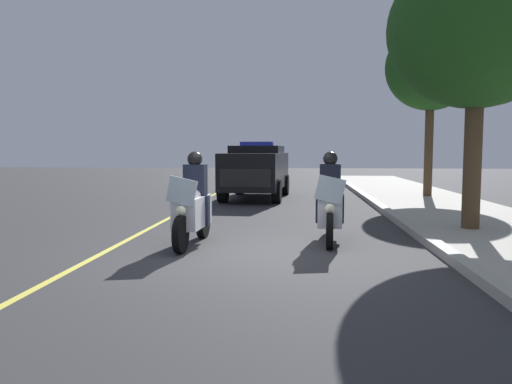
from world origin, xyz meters
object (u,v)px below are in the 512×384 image
police_motorcycle_lead_left (193,207)px  police_suv (256,169)px  police_motorcycle_lead_right (330,205)px  tree_far_back (431,67)px  tree_mid_block (477,29)px

police_motorcycle_lead_left → police_suv: (-8.80, 0.43, 0.37)m
police_motorcycle_lead_right → tree_far_back: tree_far_back is taller
police_motorcycle_lead_right → tree_mid_block: bearing=112.3°
police_motorcycle_lead_right → tree_far_back: 10.42m
tree_mid_block → tree_far_back: bearing=172.1°
police_suv → tree_far_back: (-0.50, 6.17, 3.60)m
police_motorcycle_lead_left → police_motorcycle_lead_right: 2.60m
police_motorcycle_lead_right → tree_far_back: bearing=155.0°
police_suv → tree_mid_block: tree_mid_block is taller
police_motorcycle_lead_left → tree_far_back: tree_far_back is taller
police_motorcycle_lead_left → police_suv: size_ratio=0.43×
police_motorcycle_lead_right → police_suv: (-8.24, -2.10, 0.37)m
police_suv → tree_mid_block: (7.00, 5.13, 3.15)m
police_motorcycle_lead_left → police_suv: bearing=177.2°
police_suv → tree_far_back: tree_far_back is taller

